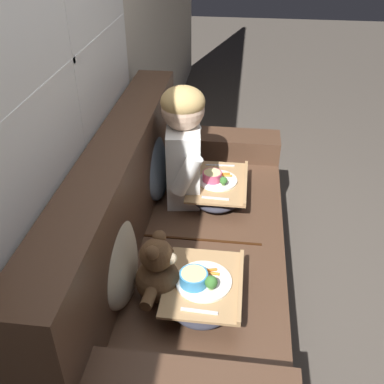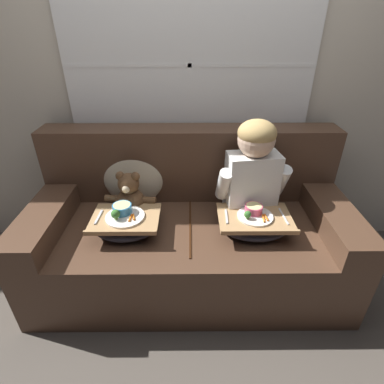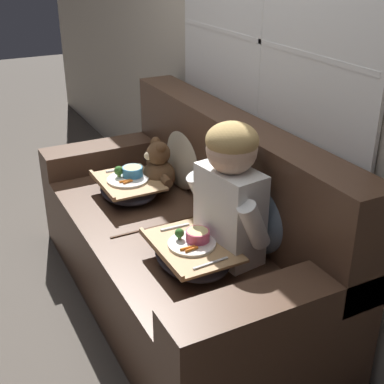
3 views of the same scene
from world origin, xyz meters
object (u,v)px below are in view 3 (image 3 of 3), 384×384
(teddy_bear, at_px, (158,170))
(lap_tray_child, at_px, (192,253))
(couch, at_px, (186,240))
(child_figure, at_px, (230,186))
(throw_pillow_behind_child, at_px, (262,207))
(lap_tray_teddy, at_px, (128,187))
(throw_pillow_behind_teddy, at_px, (186,153))

(teddy_bear, xyz_separation_m, lap_tray_child, (0.78, -0.19, -0.07))
(couch, relative_size, child_figure, 3.12)
(throw_pillow_behind_child, xyz_separation_m, teddy_bear, (-0.78, -0.18, -0.07))
(throw_pillow_behind_child, relative_size, lap_tray_teddy, 1.10)
(child_figure, bearing_deg, lap_tray_teddy, -166.40)
(throw_pillow_behind_teddy, distance_m, lap_tray_child, 0.87)
(child_figure, xyz_separation_m, lap_tray_teddy, (-0.78, -0.19, -0.29))
(child_figure, bearing_deg, throw_pillow_behind_child, 90.05)
(throw_pillow_behind_teddy, relative_size, teddy_bear, 1.31)
(throw_pillow_behind_child, xyz_separation_m, child_figure, (0.00, -0.17, 0.15))
(throw_pillow_behind_child, xyz_separation_m, lap_tray_teddy, (-0.78, -0.36, -0.14))
(teddy_bear, bearing_deg, throw_pillow_behind_teddy, 89.86)
(couch, height_order, child_figure, child_figure)
(couch, height_order, lap_tray_teddy, couch)
(couch, xyz_separation_m, teddy_bear, (-0.39, 0.02, 0.26))
(couch, xyz_separation_m, lap_tray_child, (0.39, -0.17, 0.18))
(child_figure, relative_size, lap_tray_teddy, 1.58)
(couch, distance_m, throw_pillow_behind_teddy, 0.55)
(throw_pillow_behind_child, bearing_deg, child_figure, -89.95)
(throw_pillow_behind_child, relative_size, child_figure, 0.70)
(child_figure, height_order, teddy_bear, child_figure)
(throw_pillow_behind_child, height_order, child_figure, child_figure)
(teddy_bear, bearing_deg, couch, -2.73)
(couch, bearing_deg, throw_pillow_behind_teddy, 153.38)
(throw_pillow_behind_child, relative_size, lap_tray_child, 1.02)
(throw_pillow_behind_teddy, xyz_separation_m, lap_tray_teddy, (-0.00, -0.36, -0.14))
(throw_pillow_behind_child, bearing_deg, throw_pillow_behind_teddy, 180.00)
(lap_tray_teddy, bearing_deg, teddy_bear, 89.60)
(throw_pillow_behind_child, distance_m, lap_tray_child, 0.39)
(couch, distance_m, teddy_bear, 0.47)
(lap_tray_child, bearing_deg, throw_pillow_behind_teddy, 155.00)
(throw_pillow_behind_child, height_order, lap_tray_teddy, throw_pillow_behind_child)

